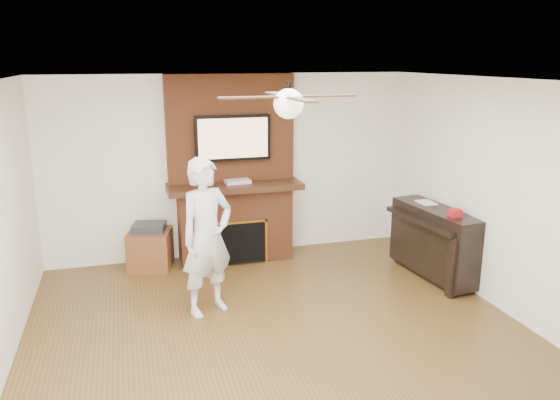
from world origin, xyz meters
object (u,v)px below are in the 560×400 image
object	(u,v)px
piano	(435,240)
side_table	(150,247)
person	(207,237)
fireplace	(233,188)

from	to	relation	value
piano	side_table	bearing A→B (deg)	153.15
person	piano	xyz separation A→B (m)	(2.88, 0.19, -0.37)
person	side_table	world-z (taller)	person
side_table	piano	bearing A→B (deg)	-6.70
person	side_table	bearing A→B (deg)	84.13
person	piano	size ratio (longest dim) A/B	1.21
fireplace	person	bearing A→B (deg)	-111.07
person	fireplace	bearing A→B (deg)	43.10
side_table	person	bearing A→B (deg)	-55.91
fireplace	piano	world-z (taller)	fireplace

